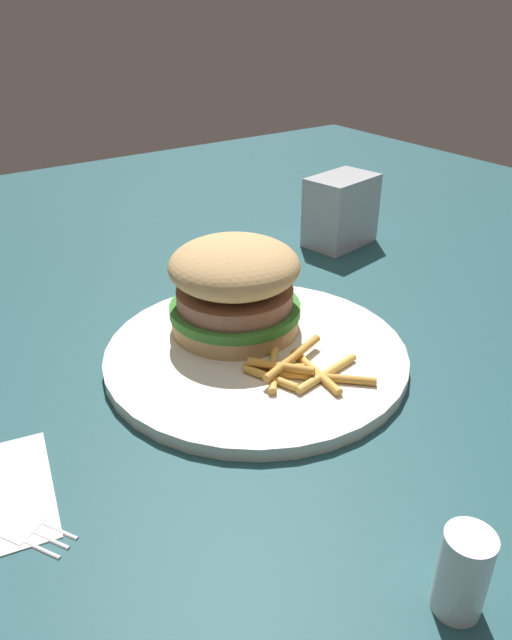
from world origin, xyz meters
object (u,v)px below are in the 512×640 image
(fries_pile, at_px, (297,370))
(napkin_dispenser, at_px, (341,211))
(sandwich, at_px, (235,286))
(plate, at_px, (256,354))
(salt_shaker, at_px, (463,573))

(fries_pile, distance_m, napkin_dispenser, 0.34)
(napkin_dispenser, bearing_deg, sandwich, -163.24)
(sandwich, relative_size, fries_pile, 1.26)
(fries_pile, bearing_deg, napkin_dispenser, 41.94)
(plate, distance_m, fries_pile, 0.06)
(plate, bearing_deg, salt_shaker, -101.48)
(plate, relative_size, fries_pile, 2.76)
(fries_pile, bearing_deg, salt_shaker, -105.37)
(plate, height_order, napkin_dispenser, napkin_dispenser)
(sandwich, height_order, salt_shaker, sandwich)
(plate, xyz_separation_m, salt_shaker, (-0.06, -0.27, 0.02))
(sandwich, height_order, napkin_dispenser, sandwich)
(fries_pile, bearing_deg, sandwich, 88.89)
(napkin_dispenser, xyz_separation_m, salt_shaker, (-0.31, -0.44, -0.02))
(sandwich, xyz_separation_m, salt_shaker, (-0.06, -0.31, -0.03))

